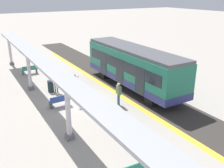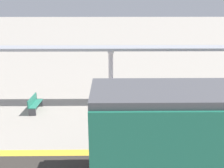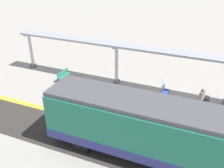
{
  "view_description": "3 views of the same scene",
  "coord_description": "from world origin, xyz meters",
  "px_view_note": "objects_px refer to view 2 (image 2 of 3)",
  "views": [
    {
      "loc": [
        6.9,
        16.14,
        7.75
      ],
      "look_at": [
        -1.15,
        2.47,
        1.9
      ],
      "focal_mm": 40.31,
      "sensor_mm": 36.0,
      "label": 1
    },
    {
      "loc": [
        -12.75,
        4.59,
        6.2
      ],
      "look_at": [
        -0.24,
        4.44,
        2.17
      ],
      "focal_mm": 42.33,
      "sensor_mm": 36.0,
      "label": 2
    },
    {
      "loc": [
        -15.59,
        -2.83,
        10.23
      ],
      "look_at": [
        0.55,
        3.96,
        1.06
      ],
      "focal_mm": 41.5,
      "sensor_mm": 36.0,
      "label": 3
    }
  ],
  "objects_px": {
    "bench_near_end": "(183,101)",
    "canopy_pillar_third": "(111,76)",
    "passenger_waiting_near_edge": "(166,119)",
    "bench_mid_platform": "(34,104)",
    "platform_info_sign": "(192,94)"
  },
  "relations": [
    {
      "from": "bench_mid_platform",
      "to": "passenger_waiting_near_edge",
      "type": "distance_m",
      "value": 7.74
    },
    {
      "from": "bench_mid_platform",
      "to": "bench_near_end",
      "type": "bearing_deg",
      "value": -87.95
    },
    {
      "from": "bench_mid_platform",
      "to": "platform_info_sign",
      "type": "xyz_separation_m",
      "value": [
        -0.94,
        -8.8,
        0.89
      ]
    },
    {
      "from": "canopy_pillar_third",
      "to": "passenger_waiting_near_edge",
      "type": "height_order",
      "value": "canopy_pillar_third"
    },
    {
      "from": "canopy_pillar_third",
      "to": "bench_near_end",
      "type": "height_order",
      "value": "canopy_pillar_third"
    },
    {
      "from": "bench_near_end",
      "to": "bench_mid_platform",
      "type": "relative_size",
      "value": 1.0
    },
    {
      "from": "bench_near_end",
      "to": "bench_mid_platform",
      "type": "bearing_deg",
      "value": 92.05
    },
    {
      "from": "canopy_pillar_third",
      "to": "passenger_waiting_near_edge",
      "type": "relative_size",
      "value": 1.99
    },
    {
      "from": "canopy_pillar_third",
      "to": "bench_near_end",
      "type": "distance_m",
      "value": 4.59
    },
    {
      "from": "bench_mid_platform",
      "to": "passenger_waiting_near_edge",
      "type": "relative_size",
      "value": 0.9
    },
    {
      "from": "canopy_pillar_third",
      "to": "platform_info_sign",
      "type": "bearing_deg",
      "value": -117.02
    },
    {
      "from": "passenger_waiting_near_edge",
      "to": "bench_mid_platform",
      "type": "bearing_deg",
      "value": 63.39
    },
    {
      "from": "canopy_pillar_third",
      "to": "platform_info_sign",
      "type": "xyz_separation_m",
      "value": [
        -2.23,
        -4.36,
        -0.38
      ]
    },
    {
      "from": "bench_near_end",
      "to": "passenger_waiting_near_edge",
      "type": "xyz_separation_m",
      "value": [
        -3.77,
        1.84,
        0.61
      ]
    },
    {
      "from": "bench_near_end",
      "to": "canopy_pillar_third",
      "type": "bearing_deg",
      "value": 77.31
    }
  ]
}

